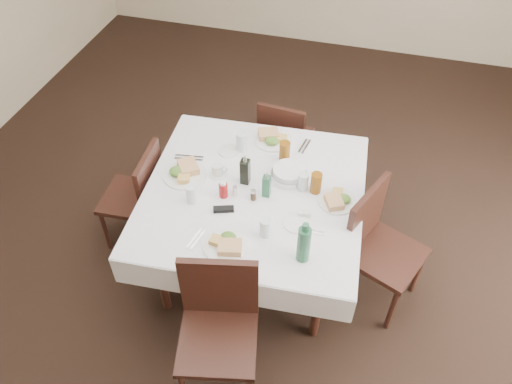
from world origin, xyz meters
TOP-DOWN VIEW (x-y plane):
  - ground_plane at (0.00, 0.00)m, footprint 7.00×7.00m
  - room_shell at (0.00, 0.00)m, footprint 6.04×7.04m
  - dining_table at (-0.09, 0.00)m, footprint 1.55×1.55m
  - chair_north at (-0.10, 0.96)m, footprint 0.43×0.43m
  - chair_south at (-0.06, -0.86)m, footprint 0.54×0.54m
  - chair_east at (0.76, -0.01)m, footprint 0.58×0.58m
  - chair_west at (-0.97, 0.02)m, footprint 0.44×0.44m
  - meal_north at (-0.10, 0.54)m, footprint 0.28×0.28m
  - meal_south at (-0.12, -0.50)m, footprint 0.27×0.27m
  - meal_east at (0.46, 0.05)m, footprint 0.25×0.25m
  - meal_west at (-0.59, 0.03)m, footprint 0.30×0.30m
  - side_plate_a at (-0.37, 0.34)m, footprint 0.15×0.15m
  - side_plate_b at (0.25, -0.21)m, footprint 0.16×0.16m
  - water_n at (-0.29, 0.39)m, footprint 0.08×0.08m
  - water_s at (0.08, -0.34)m, footprint 0.07×0.07m
  - water_e at (0.22, 0.11)m, footprint 0.07×0.07m
  - water_w at (-0.45, -0.20)m, footprint 0.07×0.07m
  - iced_tea_a at (0.04, 0.36)m, footprint 0.08×0.08m
  - iced_tea_b at (0.31, 0.11)m, footprint 0.07×0.07m
  - bread_basket at (0.11, 0.19)m, footprint 0.24×0.24m
  - oil_cruet_dark at (-0.17, 0.07)m, footprint 0.06×0.06m
  - oil_cruet_green at (0.00, -0.01)m, footprint 0.05×0.05m
  - ketchup_bottle at (-0.27, -0.10)m, footprint 0.06×0.06m
  - salt_shaker at (-0.20, -0.07)m, footprint 0.03×0.03m
  - pepper_shaker at (-0.07, -0.07)m, footprint 0.04×0.04m
  - coffee_mug at (-0.37, 0.09)m, footprint 0.13×0.12m
  - sunglasses at (-0.22, -0.22)m, footprint 0.14×0.08m
  - green_bottle at (0.34, -0.46)m, footprint 0.08×0.08m
  - sugar_caddy at (0.28, -0.12)m, footprint 0.08×0.06m
  - cutlery_n at (0.15, 0.54)m, footprint 0.07×0.17m
  - cutlery_s at (-0.31, -0.49)m, footprint 0.07×0.17m
  - cutlery_e at (0.33, -0.23)m, footprint 0.18×0.05m
  - cutlery_w at (-0.62, 0.19)m, footprint 0.21×0.08m

SIDE VIEW (x-z plane):
  - ground_plane at x=0.00m, z-range 0.00..0.00m
  - chair_north at x=-0.10m, z-range 0.06..0.89m
  - chair_west at x=-0.97m, z-range 0.06..0.93m
  - chair_east at x=0.76m, z-range 0.07..1.00m
  - chair_south at x=-0.06m, z-range 0.07..1.02m
  - dining_table at x=-0.09m, z-range 0.31..1.07m
  - cutlery_s at x=-0.31m, z-range 0.76..0.77m
  - cutlery_n at x=0.15m, z-range 0.76..0.77m
  - cutlery_e at x=0.33m, z-range 0.76..0.77m
  - cutlery_w at x=-0.62m, z-range 0.76..0.77m
  - side_plate_a at x=-0.37m, z-range 0.76..0.77m
  - side_plate_b at x=0.25m, z-range 0.76..0.77m
  - sunglasses at x=-0.22m, z-range 0.76..0.79m
  - sugar_caddy at x=0.28m, z-range 0.76..0.80m
  - meal_east at x=0.46m, z-range 0.76..0.81m
  - meal_south at x=-0.12m, z-range 0.76..0.81m
  - meal_north at x=-0.10m, z-range 0.76..0.82m
  - meal_west at x=-0.59m, z-range 0.76..0.82m
  - salt_shaker at x=-0.20m, z-range 0.76..0.83m
  - bread_basket at x=0.11m, z-range 0.76..0.84m
  - coffee_mug at x=-0.37m, z-range 0.76..0.84m
  - pepper_shaker at x=-0.07m, z-range 0.76..0.84m
  - ketchup_bottle at x=-0.27m, z-range 0.76..0.88m
  - water_e at x=0.22m, z-range 0.76..0.89m
  - water_s at x=0.08m, z-range 0.76..0.89m
  - water_w at x=-0.45m, z-range 0.76..0.90m
  - water_n at x=-0.29m, z-range 0.76..0.91m
  - iced_tea_b at x=0.31m, z-range 0.76..0.91m
  - iced_tea_a at x=0.04m, z-range 0.76..0.92m
  - oil_cruet_green at x=0.00m, z-range 0.75..0.96m
  - oil_cruet_dark at x=-0.17m, z-range 0.74..0.99m
  - green_bottle at x=0.34m, z-range 0.74..1.04m
  - room_shell at x=0.00m, z-range 0.31..3.11m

